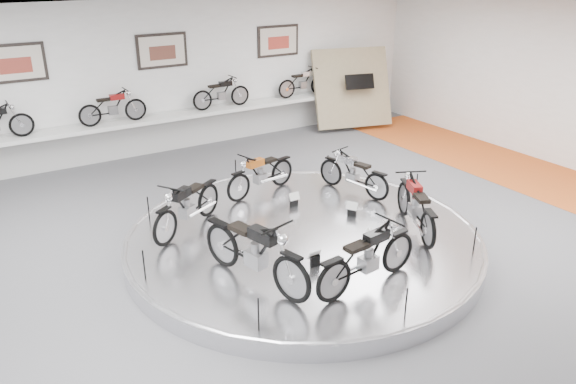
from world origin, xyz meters
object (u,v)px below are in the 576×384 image
bike_c (187,205)px  shelf (171,117)px  bike_a (353,173)px  bike_b (261,173)px  bike_f (416,205)px  display_platform (303,240)px  bike_d (255,250)px  bike_e (368,256)px

bike_c → shelf: bearing=-140.5°
bike_c → bike_a: bearing=144.7°
bike_b → bike_f: bearing=103.5°
bike_c → bike_f: (3.50, -2.20, 0.01)m
display_platform → shelf: 6.46m
bike_b → bike_c: (-1.98, -0.80, 0.04)m
shelf → bike_d: bike_d is taller
bike_d → bike_e: size_ratio=1.11×
bike_a → bike_b: bike_b is taller
shelf → bike_a: (1.94, -5.36, -0.25)m
shelf → bike_a: bearing=-70.1°
bike_e → bike_f: size_ratio=1.01×
shelf → bike_f: bearing=-76.3°
bike_d → bike_f: size_ratio=1.12×
bike_c → bike_f: bearing=115.5°
bike_b → bike_d: bearing=45.8°
bike_b → bike_e: (-0.43, -4.01, 0.05)m
shelf → bike_c: bike_c is taller
bike_c → bike_d: (0.16, -2.25, 0.07)m
display_platform → bike_b: bike_b is taller
bike_c → bike_f: size_ratio=0.99×
display_platform → bike_d: (-1.55, -1.01, 0.71)m
bike_a → bike_f: bike_f is taller
shelf → bike_d: (-1.55, -7.41, -0.14)m
shelf → bike_e: (-0.16, -8.38, -0.20)m
bike_c → bike_f: 4.13m
bike_e → bike_d: bearing=138.6°
bike_e → bike_a: bearing=48.7°
bike_b → bike_d: size_ratio=0.82×
bike_b → bike_f: (1.52, -3.00, 0.04)m
bike_b → bike_e: bike_e is taller
display_platform → bike_c: bike_c is taller
shelf → bike_d: bearing=-101.8°
bike_c → bike_b: bearing=169.8°
shelf → bike_e: bearing=-91.1°
bike_c → bike_e: bearing=83.4°
bike_f → bike_a: bearing=21.0°
bike_c → bike_e: size_ratio=0.98×
display_platform → bike_d: size_ratio=3.36×
bike_d → bike_f: (3.34, 0.04, -0.06)m
shelf → bike_e: size_ratio=6.41×
bike_e → display_platform: bearing=78.9°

